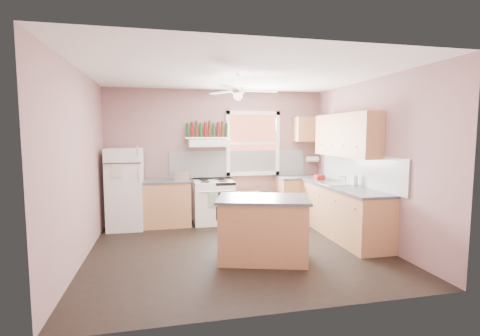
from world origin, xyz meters
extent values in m
plane|color=black|center=(0.00, 0.00, 0.00)|extent=(4.50, 4.50, 0.00)
plane|color=white|center=(0.00, 0.00, 2.70)|extent=(4.50, 4.50, 0.00)
cube|color=#8A6361|center=(0.00, 2.02, 1.35)|extent=(4.50, 0.05, 2.70)
cube|color=#8A6361|center=(2.27, 0.00, 1.35)|extent=(0.05, 4.00, 2.70)
cube|color=#8A6361|center=(-2.27, 0.00, 1.35)|extent=(0.05, 4.00, 2.70)
cube|color=white|center=(0.45, 1.99, 1.18)|extent=(2.90, 0.03, 0.55)
cube|color=white|center=(2.23, 0.30, 1.18)|extent=(0.03, 2.60, 0.55)
cube|color=brown|center=(0.75, 1.98, 1.60)|extent=(1.00, 0.02, 1.20)
cube|color=white|center=(0.75, 1.96, 1.60)|extent=(1.16, 0.07, 1.36)
cube|color=white|center=(-1.83, 1.63, 0.77)|extent=(0.67, 0.65, 1.53)
cube|color=#AA7347|center=(-1.06, 1.70, 0.43)|extent=(0.90, 0.60, 0.86)
cube|color=#444446|center=(-1.06, 1.70, 0.88)|extent=(0.92, 0.62, 0.04)
cube|color=silver|center=(-0.79, 1.62, 0.99)|extent=(0.30, 0.19, 0.18)
cube|color=white|center=(-0.14, 1.70, 0.43)|extent=(0.79, 0.64, 0.86)
cube|color=white|center=(-0.23, 1.75, 1.62)|extent=(0.78, 0.50, 0.14)
cube|color=white|center=(-0.23, 1.87, 1.72)|extent=(0.90, 0.26, 0.03)
cube|color=#AA7347|center=(0.57, 1.75, 0.28)|extent=(0.61, 0.45, 0.57)
cube|color=#AA7347|center=(1.75, 1.70, 0.43)|extent=(1.00, 0.60, 0.86)
cube|color=#AA7347|center=(1.95, 0.30, 0.43)|extent=(0.60, 2.20, 0.86)
cube|color=#444446|center=(1.75, 1.70, 0.88)|extent=(1.02, 0.62, 0.04)
cube|color=#444446|center=(1.94, 0.30, 0.88)|extent=(0.62, 2.22, 0.04)
cube|color=silver|center=(1.94, 0.50, 0.90)|extent=(0.55, 0.45, 0.03)
cylinder|color=silver|center=(2.10, 0.50, 0.97)|extent=(0.03, 0.03, 0.14)
cube|color=#AA7347|center=(2.08, 0.50, 1.78)|extent=(0.33, 1.80, 0.76)
cube|color=#AA7347|center=(1.95, 1.83, 1.90)|extent=(0.60, 0.33, 0.52)
cylinder|color=white|center=(2.07, 1.86, 1.25)|extent=(0.26, 0.12, 0.12)
cube|color=#AA7347|center=(0.26, -0.48, 0.43)|extent=(1.38, 1.08, 0.86)
cube|color=#444446|center=(0.26, -0.48, 0.88)|extent=(1.47, 1.17, 0.04)
cylinder|color=white|center=(0.00, 0.00, 2.45)|extent=(0.20, 0.20, 0.08)
imported|color=silver|center=(2.13, 0.22, 1.02)|extent=(0.12, 0.12, 0.24)
cube|color=#AD130E|center=(1.87, 1.09, 0.95)|extent=(0.20, 0.15, 0.10)
cylinder|color=#143819|center=(-0.63, 1.87, 1.87)|extent=(0.06, 0.06, 0.27)
cylinder|color=#590F0F|center=(-0.54, 1.87, 1.88)|extent=(0.06, 0.06, 0.29)
cylinder|color=#3F230F|center=(-0.45, 1.87, 1.89)|extent=(0.06, 0.06, 0.31)
cylinder|color=#143819|center=(-0.36, 1.87, 1.87)|extent=(0.06, 0.06, 0.27)
cylinder|color=#590F0F|center=(-0.27, 1.87, 1.88)|extent=(0.06, 0.06, 0.29)
cylinder|color=#3F230F|center=(-0.19, 1.87, 1.89)|extent=(0.06, 0.06, 0.31)
cylinder|color=#143819|center=(-0.10, 1.87, 1.87)|extent=(0.06, 0.06, 0.27)
cylinder|color=#590F0F|center=(-0.01, 1.87, 1.88)|extent=(0.06, 0.06, 0.29)
cylinder|color=#3F230F|center=(0.08, 1.87, 1.89)|extent=(0.06, 0.06, 0.31)
cylinder|color=#143819|center=(0.17, 1.87, 1.87)|extent=(0.06, 0.06, 0.27)
camera|label=1|loc=(-1.11, -5.17, 1.81)|focal=26.00mm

